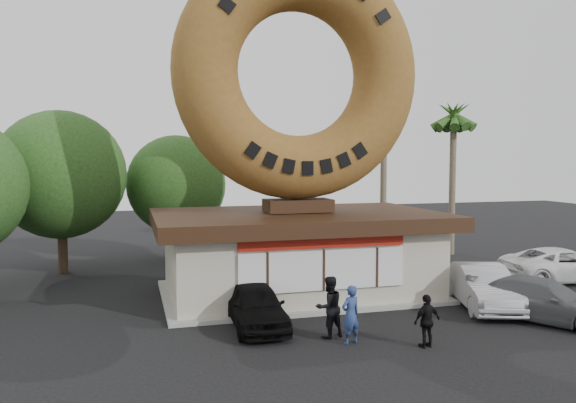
% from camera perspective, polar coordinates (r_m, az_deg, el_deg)
% --- Properties ---
extents(ground, '(90.00, 90.00, 0.00)m').
position_cam_1_polar(ground, '(17.32, 6.92, -13.83)').
color(ground, black).
rests_on(ground, ground).
extents(donut_shop, '(11.20, 7.20, 3.80)m').
position_cam_1_polar(donut_shop, '(22.39, 1.02, -4.96)').
color(donut_shop, '#BCB5A0').
rests_on(donut_shop, ground).
extents(giant_donut, '(9.77, 2.49, 9.77)m').
position_cam_1_polar(giant_donut, '(22.34, 1.03, 12.83)').
color(giant_donut, brown).
rests_on(giant_donut, donut_shop).
extents(tree_west, '(6.00, 6.00, 7.65)m').
position_cam_1_polar(tree_west, '(28.34, -22.11, 2.53)').
color(tree_west, '#473321').
rests_on(tree_west, ground).
extents(tree_mid, '(5.20, 5.20, 6.63)m').
position_cam_1_polar(tree_mid, '(30.28, -11.26, 1.70)').
color(tree_mid, '#473321').
rests_on(tree_mid, ground).
extents(palm_near, '(2.60, 2.60, 9.75)m').
position_cam_1_polar(palm_near, '(32.44, 9.77, 9.66)').
color(palm_near, '#726651').
rests_on(palm_near, ground).
extents(palm_far, '(2.60, 2.60, 8.75)m').
position_cam_1_polar(palm_far, '(32.74, 16.49, 7.86)').
color(palm_far, '#726651').
rests_on(palm_far, ground).
extents(street_lamp, '(2.11, 0.20, 8.00)m').
position_cam_1_polar(street_lamp, '(31.50, -7.52, 2.69)').
color(street_lamp, '#59595E').
rests_on(street_lamp, ground).
extents(person_left, '(0.73, 0.58, 1.73)m').
position_cam_1_polar(person_left, '(16.78, 6.38, -11.35)').
color(person_left, navy).
rests_on(person_left, ground).
extents(person_center, '(1.06, 0.91, 1.87)m').
position_cam_1_polar(person_center, '(17.27, 4.19, -10.63)').
color(person_center, black).
rests_on(person_center, ground).
extents(person_right, '(0.96, 0.55, 1.54)m').
position_cam_1_polar(person_right, '(16.88, 13.93, -11.69)').
color(person_right, black).
rests_on(person_right, ground).
extents(car_black, '(1.76, 4.12, 1.39)m').
position_cam_1_polar(car_black, '(18.30, -3.24, -10.54)').
color(car_black, black).
rests_on(car_black, ground).
extents(car_silver, '(2.98, 4.93, 1.53)m').
position_cam_1_polar(car_silver, '(21.74, 19.18, -8.17)').
color(car_silver, '#A0A1A5').
rests_on(car_silver, ground).
extents(car_grey, '(4.31, 5.02, 1.38)m').
position_cam_1_polar(car_grey, '(20.80, 24.54, -9.11)').
color(car_grey, '#5D6062').
rests_on(car_grey, ground).
extents(car_white, '(5.51, 2.91, 1.48)m').
position_cam_1_polar(car_white, '(27.59, 26.15, -5.79)').
color(car_white, silver).
rests_on(car_white, ground).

